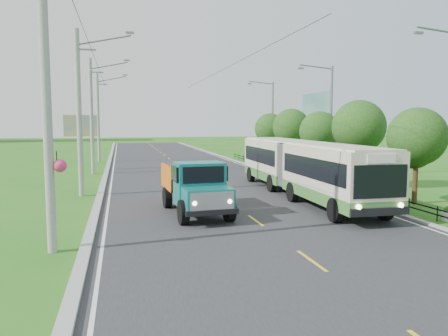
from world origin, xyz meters
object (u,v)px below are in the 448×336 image
object	(u,v)px
planter_near	(357,189)
billboard_right	(316,114)
pole_nearest	(49,108)
pole_mid	(92,116)
tree_fifth	(291,129)
billboard_left	(81,129)
tree_third	(358,130)
tree_back	(270,130)
pole_near	(80,112)
streetlight_mid	(329,117)
pole_far	(98,117)
bus	(303,165)
tree_second	(416,140)
dump_truck	(195,184)
planter_far	(272,165)
planter_mid	(305,175)
tree_fourth	(319,134)

from	to	relation	value
planter_near	billboard_right	distance (m)	15.34
pole_nearest	pole_mid	distance (m)	24.00
tree_fifth	billboard_left	xyz separation A→B (m)	(-19.36, 3.86, 0.01)
tree_third	tree_back	bearing A→B (deg)	90.00
pole_near	tree_third	size ratio (longest dim) A/B	1.67
pole_nearest	pole_mid	world-z (taller)	same
pole_mid	streetlight_mid	world-z (taller)	pole_mid
pole_far	bus	size ratio (longest dim) A/B	0.59
billboard_right	tree_back	bearing A→B (deg)	111.70
tree_second	bus	bearing A→B (deg)	145.31
pole_far	dump_truck	xyz separation A→B (m)	(5.85, -30.78, -3.61)
tree_third	bus	size ratio (longest dim) A/B	0.35
dump_truck	planter_far	bearing A→B (deg)	56.93
pole_mid	billboard_left	distance (m)	3.47
streetlight_mid	billboard_right	xyz separation A→B (m)	(1.66, 6.00, 0.44)
billboard_right	dump_truck	bearing A→B (deg)	-129.61
pole_mid	pole_far	xyz separation A→B (m)	(0.00, 12.00, 0.00)
tree_third	tree_fifth	world-z (taller)	tree_third
tree_second	billboard_right	size ratio (longest dim) A/B	0.73
bus	dump_truck	distance (m)	7.96
pole_mid	tree_second	world-z (taller)	pole_mid
pole_nearest	planter_mid	bearing A→B (deg)	45.27
planter_near	pole_far	bearing A→B (deg)	121.99
pole_nearest	tree_fourth	distance (m)	24.96
streetlight_mid	pole_near	bearing A→B (deg)	-165.19
tree_fifth	planter_far	xyz separation A→B (m)	(-1.26, 1.86, -3.57)
pole_mid	planter_far	distance (m)	17.56
pole_mid	dump_truck	world-z (taller)	pole_mid
pole_nearest	tree_second	bearing A→B (deg)	15.86
tree_fourth	tree_fifth	xyz separation A→B (m)	(0.00, 6.00, 0.27)
pole_nearest	tree_fifth	size ratio (longest dim) A/B	1.72
streetlight_mid	billboard_right	world-z (taller)	streetlight_mid
pole_mid	streetlight_mid	distance (m)	20.16
tree_fifth	planter_mid	distance (m)	7.21
tree_fifth	streetlight_mid	distance (m)	6.28
pole_mid	dump_truck	distance (m)	19.99
bus	billboard_right	bearing A→B (deg)	63.40
streetlight_mid	planter_near	distance (m)	9.46
pole_nearest	planter_far	bearing A→B (deg)	56.04
pole_nearest	bus	size ratio (longest dim) A/B	0.59
tree_third	pole_near	bearing A→B (deg)	177.29
tree_third	tree_fifth	xyz separation A→B (m)	(-0.00, 12.00, -0.13)
pole_far	tree_fourth	world-z (taller)	pole_far
pole_nearest	streetlight_mid	xyz separation A→B (m)	(18.88, 17.00, -0.03)
tree_third	billboard_right	xyz separation A→B (m)	(2.44, 11.86, 1.36)
tree_back	planter_mid	distance (m)	12.66
pole_near	bus	world-z (taller)	pole_near
tree_fifth	billboard_left	world-z (taller)	tree_fifth
bus	pole_far	bearing A→B (deg)	116.68
tree_third	pole_mid	bearing A→B (deg)	144.64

